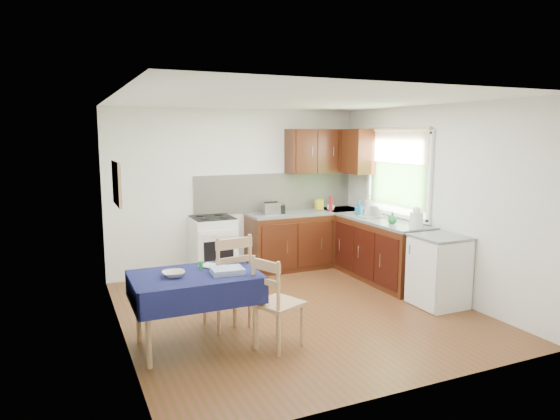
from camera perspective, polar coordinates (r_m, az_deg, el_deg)
name	(u,v)px	position (r m, az deg, el deg)	size (l,w,h in m)	color
floor	(296,311)	(6.17, 1.80, -11.41)	(4.20, 4.20, 0.00)	#523616
ceiling	(297,100)	(5.81, 1.92, 12.44)	(4.00, 4.20, 0.02)	white
wall_back	(237,191)	(7.79, -4.89, 2.22)	(4.00, 0.02, 2.50)	white
wall_front	(411,244)	(4.10, 14.78, -3.78)	(4.00, 0.02, 2.50)	white
wall_left	(119,220)	(5.31, -17.95, -1.14)	(0.02, 4.20, 2.50)	white
wall_right	(431,200)	(6.96, 16.85, 1.13)	(0.02, 4.20, 2.50)	white
base_cabinets	(340,245)	(7.73, 6.84, -4.01)	(1.90, 2.30, 0.86)	black
worktop_back	(306,213)	(7.97, 3.00, -0.29)	(1.90, 0.60, 0.04)	slate
worktop_right	(383,221)	(7.33, 11.64, -1.24)	(0.60, 1.70, 0.04)	slate
worktop_corner	(341,210)	(8.28, 7.01, -0.01)	(0.60, 0.60, 0.04)	slate
splashback	(276,192)	(8.01, -0.46, 2.08)	(2.70, 0.02, 0.60)	beige
upper_cabinets	(333,151)	(8.11, 6.07, 6.71)	(1.20, 0.85, 0.70)	black
stove	(213,247)	(7.49, -7.68, -4.22)	(0.60, 0.61, 0.92)	white
window	(398,167)	(7.45, 13.30, 4.83)	(0.04, 1.48, 1.26)	#2D5021
fridge	(439,271)	(6.51, 17.70, -6.66)	(0.58, 0.60, 0.89)	white
corkboard	(117,183)	(5.57, -18.15, 2.90)	(0.04, 0.62, 0.47)	#A67753
dining_table	(195,284)	(5.07, -9.68, -8.34)	(1.24, 0.84, 0.75)	#111042
chair_far	(229,278)	(5.52, -5.90, -7.79)	(0.52, 0.52, 1.05)	#A67753
chair_near	(275,300)	(5.00, -0.57, -10.22)	(0.54, 0.54, 0.94)	#A67753
toaster	(271,208)	(7.64, -1.05, 0.18)	(0.26, 0.16, 0.20)	#AFAFB3
sandwich_press	(274,208)	(7.75, -0.73, 0.22)	(0.28, 0.25, 0.17)	black
sauce_bottle	(331,204)	(7.99, 5.83, 0.72)	(0.06, 0.06, 0.24)	#AE0D1C
yellow_packet	(319,204)	(8.20, 4.51, 0.66)	(0.12, 0.08, 0.16)	yellow
dish_rack	(373,216)	(7.53, 10.54, -0.63)	(0.38, 0.29, 0.18)	gray
kettle	(416,219)	(6.72, 15.32, -0.99)	(0.17, 0.17, 0.29)	white
cup	(331,208)	(8.05, 5.82, 0.25)	(0.12, 0.12, 0.10)	silver
soap_bottle_a	(369,205)	(7.58, 10.09, 0.52)	(0.13, 0.13, 0.33)	white
soap_bottle_b	(359,208)	(7.73, 9.02, 0.27)	(0.09, 0.10, 0.21)	#1E6DB0
soap_bottle_c	(392,218)	(7.02, 12.72, -0.88)	(0.13, 0.13, 0.16)	#248539
plate_bowl	(174,274)	(4.98, -12.07, -7.16)	(0.22, 0.22, 0.05)	beige
book	(207,268)	(5.20, -8.33, -6.57)	(0.17, 0.23, 0.02)	white
spice_jar	(201,265)	(5.18, -9.04, -6.26)	(0.04, 0.04, 0.09)	green
tea_towel	(227,271)	(5.01, -6.04, -6.91)	(0.31, 0.24, 0.06)	#284294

